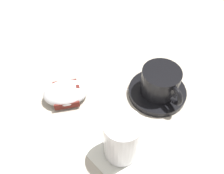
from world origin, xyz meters
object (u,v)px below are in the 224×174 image
at_px(computer_mouse, 66,93).
at_px(drinking_glass, 122,138).
at_px(saucer, 157,92).
at_px(coffee_cup, 161,82).

relative_size(computer_mouse, drinking_glass, 1.21).
relative_size(saucer, drinking_glass, 1.34).
relative_size(coffee_cup, drinking_glass, 1.16).
bearing_deg(coffee_cup, drinking_glass, -64.26).
xyz_separation_m(coffee_cup, computer_mouse, (-0.10, -0.18, -0.03)).
bearing_deg(coffee_cup, saucer, -150.09).
height_order(saucer, computer_mouse, computer_mouse).
bearing_deg(saucer, computer_mouse, -119.00).
distance_m(saucer, drinking_glass, 0.16).
xyz_separation_m(computer_mouse, drinking_glass, (0.17, 0.03, 0.03)).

